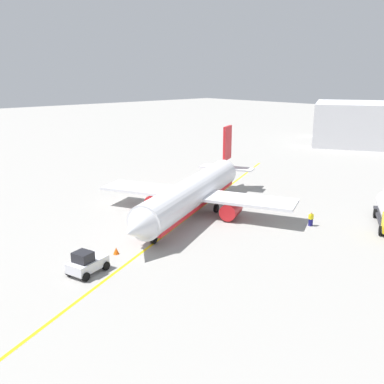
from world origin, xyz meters
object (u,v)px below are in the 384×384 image
Objects in this scene: airplane at (193,193)px; safety_cone_nose at (116,251)px; refueling_worker at (311,219)px; pushback_tug at (87,263)px.

airplane reaches higher than safety_cone_nose.
airplane is 14.92m from refueling_worker.
airplane is 45.70× the size of safety_cone_nose.
pushback_tug is 5.77× the size of safety_cone_nose.
refueling_worker is 2.46× the size of safety_cone_nose.
pushback_tug is 2.35× the size of refueling_worker.
refueling_worker is (-7.09, 12.98, -1.94)m from airplane.
refueling_worker is at bearing 118.63° from airplane.
pushback_tug is at bearing 18.04° from airplane.
safety_cone_nose is at bearing 16.39° from airplane.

